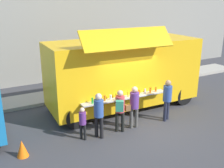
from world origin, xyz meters
The scene contains 11 objects.
ground_plane centered at (0.00, 0.00, 0.00)m, with size 60.00×60.00×0.00m, color #38383D.
curb_strip centered at (-3.54, 4.72, 0.07)m, with size 28.00×1.60×0.15m, color #9E998E.
building_behind centered at (-2.54, 8.62, 4.24)m, with size 32.00×2.40×8.47m, color gray.
food_truck_main centered at (0.47, 2.10, 1.64)m, with size 6.66×3.14×3.64m.
traffic_cone_orange centered at (-4.32, 0.19, 0.28)m, with size 0.36×0.36×0.55m, color orange.
trash_bin centered at (4.34, 4.42, 0.48)m, with size 0.60×0.60×0.97m, color #2F6639.
customer_front_ordering centered at (-0.28, 0.14, 0.97)m, with size 0.54×0.33×1.64m.
customer_mid_with_backpack centered at (-0.90, 0.10, 0.98)m, with size 0.46×0.52×1.60m.
customer_rear_waiting centered at (-1.74, 0.11, 0.98)m, with size 0.33×0.33×1.64m.
customer_extra_browsing centered at (1.23, 0.07, 1.00)m, with size 0.34×0.34×1.68m.
child_near_queue centered at (-2.28, 0.25, 0.71)m, with size 0.24×0.24×1.19m.
Camera 1 is at (-5.26, -7.24, 4.59)m, focal length 41.65 mm.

